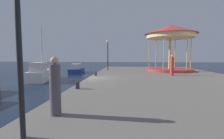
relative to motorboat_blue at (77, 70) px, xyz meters
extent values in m
plane|color=#162338|center=(4.48, -11.40, -0.53)|extent=(120.00, 120.00, 0.00)
cube|color=slate|center=(11.15, -11.40, -0.13)|extent=(13.33, 29.82, 0.80)
cube|color=navy|center=(-0.01, 0.04, -0.18)|extent=(2.46, 4.41, 0.71)
cube|color=beige|center=(0.02, -0.14, 0.54)|extent=(1.58, 2.01, 0.74)
cube|color=#4C6070|center=(-0.10, 0.78, 0.69)|extent=(1.17, 0.25, 0.33)
cube|color=white|center=(-1.55, -8.00, 0.01)|extent=(2.73, 5.52, 1.08)
cube|color=beige|center=(-1.34, -9.01, 1.01)|extent=(1.62, 2.52, 0.93)
cylinder|color=silver|center=(-1.64, -7.61, 2.96)|extent=(0.12, 0.12, 4.82)
cylinder|color=silver|center=(-1.39, -8.77, 1.45)|extent=(0.58, 2.34, 0.08)
cylinder|color=#B23333|center=(13.22, -4.38, 0.42)|extent=(5.58, 5.58, 0.30)
cylinder|color=gold|center=(13.22, -4.38, 2.44)|extent=(0.28, 0.28, 3.76)
cylinder|color=#F2E099|center=(13.22, -4.38, 4.57)|extent=(5.74, 5.74, 0.50)
cone|color=#C63D38|center=(13.22, -4.38, 5.38)|extent=(6.38, 6.38, 1.11)
cylinder|color=gold|center=(15.75, -4.38, 2.44)|extent=(0.08, 0.08, 3.76)
cylinder|color=gold|center=(14.49, -2.18, 2.44)|extent=(0.08, 0.08, 3.76)
cylinder|color=gold|center=(11.95, -2.18, 2.44)|extent=(0.08, 0.08, 3.76)
cylinder|color=gold|center=(10.68, -4.38, 2.44)|extent=(0.08, 0.08, 3.76)
cylinder|color=gold|center=(11.95, -6.58, 2.44)|extent=(0.08, 0.08, 3.76)
cylinder|color=gold|center=(14.49, -6.58, 2.44)|extent=(0.08, 0.08, 3.76)
cylinder|color=black|center=(5.38, -21.84, 2.20)|extent=(0.12, 0.12, 3.86)
cylinder|color=black|center=(5.41, -3.95, 2.07)|extent=(0.12, 0.12, 3.61)
sphere|color=#F9E5B2|center=(5.41, -3.95, 4.05)|extent=(0.36, 0.36, 0.36)
cylinder|color=#2D2D33|center=(4.91, -10.14, 0.47)|extent=(0.24, 0.24, 0.40)
cylinder|color=#2D2D33|center=(4.98, -16.26, 0.47)|extent=(0.24, 0.24, 0.40)
cylinder|color=#B23833|center=(12.22, -9.08, 1.14)|extent=(0.34, 0.34, 1.74)
sphere|color=tan|center=(12.22, -9.08, 2.13)|extent=(0.24, 0.24, 0.24)
cylinder|color=#514C56|center=(5.50, -20.37, 1.07)|extent=(0.34, 0.34, 1.60)
sphere|color=tan|center=(5.50, -20.37, 1.98)|extent=(0.24, 0.24, 0.24)
camera|label=1|loc=(7.68, -25.23, 2.12)|focal=26.10mm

